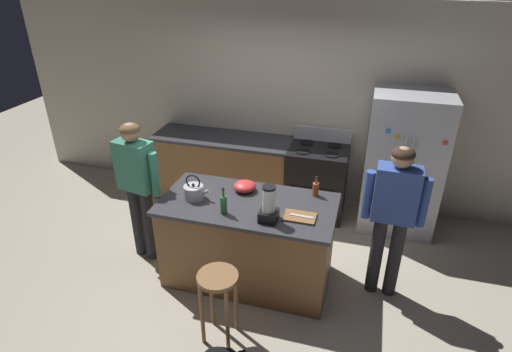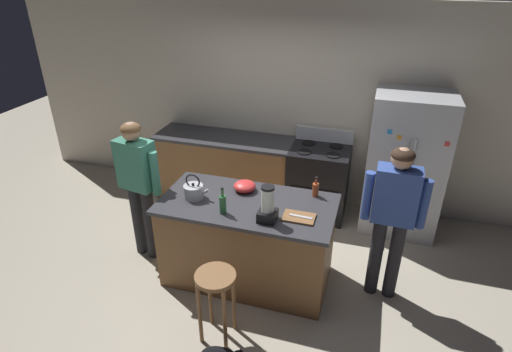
{
  "view_description": "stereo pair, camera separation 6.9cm",
  "coord_description": "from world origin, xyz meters",
  "px_view_note": "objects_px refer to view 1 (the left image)",
  "views": [
    {
      "loc": [
        1.06,
        -3.41,
        3.1
      ],
      "look_at": [
        0.0,
        0.3,
        1.09
      ],
      "focal_mm": 29.33,
      "sensor_mm": 36.0,
      "label": 1
    },
    {
      "loc": [
        1.13,
        -3.39,
        3.1
      ],
      "look_at": [
        0.0,
        0.3,
        1.09
      ],
      "focal_mm": 29.33,
      "sensor_mm": 36.0,
      "label": 2
    }
  ],
  "objects_px": {
    "stove_range": "(317,180)",
    "bottle_cooking_sauce": "(316,189)",
    "person_by_island_left": "(137,180)",
    "person_by_sink_right": "(394,210)",
    "blender_appliance": "(269,206)",
    "kitchen_island": "(248,241)",
    "chef_knife": "(302,216)",
    "cutting_board": "(300,217)",
    "bar_stool": "(218,290)",
    "tea_kettle": "(194,191)",
    "refrigerator": "(403,164)",
    "bottle_olive_oil": "(224,204)",
    "mixing_bowl": "(245,186)"
  },
  "relations": [
    {
      "from": "person_by_island_left",
      "to": "blender_appliance",
      "type": "height_order",
      "value": "person_by_island_left"
    },
    {
      "from": "kitchen_island",
      "to": "person_by_island_left",
      "type": "bearing_deg",
      "value": 178.02
    },
    {
      "from": "stove_range",
      "to": "bottle_cooking_sauce",
      "type": "distance_m",
      "value": 1.31
    },
    {
      "from": "kitchen_island",
      "to": "bottle_cooking_sauce",
      "type": "distance_m",
      "value": 0.89
    },
    {
      "from": "person_by_island_left",
      "to": "mixing_bowl",
      "type": "relative_size",
      "value": 7.07
    },
    {
      "from": "mixing_bowl",
      "to": "tea_kettle",
      "type": "relative_size",
      "value": 0.84
    },
    {
      "from": "cutting_board",
      "to": "bar_stool",
      "type": "bearing_deg",
      "value": -128.04
    },
    {
      "from": "refrigerator",
      "to": "mixing_bowl",
      "type": "distance_m",
      "value": 2.07
    },
    {
      "from": "refrigerator",
      "to": "bottle_olive_oil",
      "type": "height_order",
      "value": "refrigerator"
    },
    {
      "from": "cutting_board",
      "to": "chef_knife",
      "type": "distance_m",
      "value": 0.02
    },
    {
      "from": "blender_appliance",
      "to": "chef_knife",
      "type": "distance_m",
      "value": 0.34
    },
    {
      "from": "person_by_island_left",
      "to": "chef_knife",
      "type": "relative_size",
      "value": 7.45
    },
    {
      "from": "stove_range",
      "to": "bar_stool",
      "type": "distance_m",
      "value": 2.42
    },
    {
      "from": "chef_knife",
      "to": "cutting_board",
      "type": "bearing_deg",
      "value": -177.05
    },
    {
      "from": "refrigerator",
      "to": "bottle_olive_oil",
      "type": "xyz_separation_m",
      "value": [
        -1.69,
        -1.75,
        0.16
      ]
    },
    {
      "from": "blender_appliance",
      "to": "tea_kettle",
      "type": "xyz_separation_m",
      "value": [
        -0.83,
        0.18,
        -0.07
      ]
    },
    {
      "from": "refrigerator",
      "to": "blender_appliance",
      "type": "bearing_deg",
      "value": -125.58
    },
    {
      "from": "person_by_island_left",
      "to": "bottle_cooking_sauce",
      "type": "height_order",
      "value": "person_by_island_left"
    },
    {
      "from": "cutting_board",
      "to": "person_by_sink_right",
      "type": "bearing_deg",
      "value": 19.43
    },
    {
      "from": "bar_stool",
      "to": "blender_appliance",
      "type": "bearing_deg",
      "value": 64.26
    },
    {
      "from": "kitchen_island",
      "to": "refrigerator",
      "type": "height_order",
      "value": "refrigerator"
    },
    {
      "from": "refrigerator",
      "to": "stove_range",
      "type": "distance_m",
      "value": 1.11
    },
    {
      "from": "kitchen_island",
      "to": "stove_range",
      "type": "xyz_separation_m",
      "value": [
        0.49,
        1.52,
        0.01
      ]
    },
    {
      "from": "kitchen_island",
      "to": "tea_kettle",
      "type": "bearing_deg",
      "value": -173.33
    },
    {
      "from": "person_by_island_left",
      "to": "cutting_board",
      "type": "relative_size",
      "value": 5.46
    },
    {
      "from": "chef_knife",
      "to": "refrigerator",
      "type": "bearing_deg",
      "value": 62.52
    },
    {
      "from": "person_by_island_left",
      "to": "person_by_sink_right",
      "type": "distance_m",
      "value": 2.65
    },
    {
      "from": "stove_range",
      "to": "chef_knife",
      "type": "relative_size",
      "value": 5.1
    },
    {
      "from": "bar_stool",
      "to": "stove_range",
      "type": "bearing_deg",
      "value": 78.04
    },
    {
      "from": "bottle_cooking_sauce",
      "to": "refrigerator",
      "type": "bearing_deg",
      "value": 52.32
    },
    {
      "from": "person_by_sink_right",
      "to": "bottle_cooking_sauce",
      "type": "height_order",
      "value": "person_by_sink_right"
    },
    {
      "from": "bar_stool",
      "to": "refrigerator",
      "type": "bearing_deg",
      "value": 56.75
    },
    {
      "from": "stove_range",
      "to": "chef_knife",
      "type": "xyz_separation_m",
      "value": [
        0.08,
        -1.65,
        0.48
      ]
    },
    {
      "from": "person_by_sink_right",
      "to": "chef_knife",
      "type": "height_order",
      "value": "person_by_sink_right"
    },
    {
      "from": "refrigerator",
      "to": "bottle_cooking_sauce",
      "type": "height_order",
      "value": "refrigerator"
    },
    {
      "from": "person_by_sink_right",
      "to": "blender_appliance",
      "type": "xyz_separation_m",
      "value": [
        -1.11,
        -0.41,
        0.1
      ]
    },
    {
      "from": "refrigerator",
      "to": "cutting_board",
      "type": "relative_size",
      "value": 5.87
    },
    {
      "from": "stove_range",
      "to": "cutting_board",
      "type": "height_order",
      "value": "stove_range"
    },
    {
      "from": "kitchen_island",
      "to": "chef_knife",
      "type": "distance_m",
      "value": 0.76
    },
    {
      "from": "person_by_island_left",
      "to": "chef_knife",
      "type": "height_order",
      "value": "person_by_island_left"
    },
    {
      "from": "bottle_olive_oil",
      "to": "cutting_board",
      "type": "height_order",
      "value": "bottle_olive_oil"
    },
    {
      "from": "refrigerator",
      "to": "cutting_board",
      "type": "xyz_separation_m",
      "value": [
        -0.98,
        -1.63,
        0.07
      ]
    },
    {
      "from": "blender_appliance",
      "to": "person_by_island_left",
      "type": "bearing_deg",
      "value": 169.34
    },
    {
      "from": "blender_appliance",
      "to": "stove_range",
      "type": "bearing_deg",
      "value": 83.17
    },
    {
      "from": "cutting_board",
      "to": "tea_kettle",
      "type": "bearing_deg",
      "value": 176.69
    },
    {
      "from": "kitchen_island",
      "to": "person_by_sink_right",
      "type": "bearing_deg",
      "value": 6.91
    },
    {
      "from": "bottle_olive_oil",
      "to": "person_by_island_left",
      "type": "bearing_deg",
      "value": 165.1
    },
    {
      "from": "cutting_board",
      "to": "chef_knife",
      "type": "xyz_separation_m",
      "value": [
        0.02,
        0.0,
        0.01
      ]
    },
    {
      "from": "refrigerator",
      "to": "bar_stool",
      "type": "xyz_separation_m",
      "value": [
        -1.54,
        -2.35,
        -0.33
      ]
    },
    {
      "from": "kitchen_island",
      "to": "bottle_cooking_sauce",
      "type": "xyz_separation_m",
      "value": [
        0.62,
        0.33,
        0.55
      ]
    }
  ]
}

